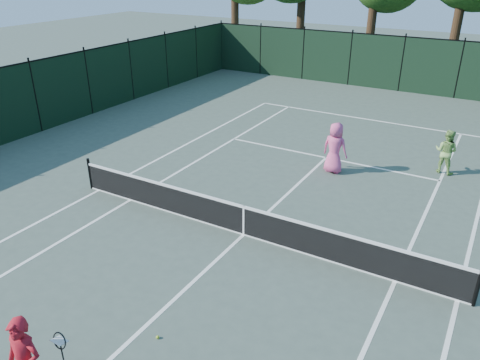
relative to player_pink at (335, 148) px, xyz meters
The scene contains 13 objects.
ground 5.41m from the player_pink, 97.09° to the right, with size 90.00×90.00×0.00m, color #425046.
sideline_doubles_left 8.16m from the player_pink, 139.26° to the right, with size 0.10×23.77×0.01m, color white.
sideline_doubles_right 7.22m from the player_pink, 47.63° to the right, with size 0.10×23.77×0.01m, color white.
sideline_singles_left 7.18m from the player_pink, 132.05° to the right, with size 0.10×23.77×0.01m, color white.
sideline_singles_right 6.39m from the player_pink, 56.85° to the right, with size 0.10×23.77×0.01m, color white.
baseline_far 6.69m from the player_pink, 95.70° to the left, with size 10.97×0.10×0.01m, color white.
service_line_far 1.58m from the player_pink, 120.71° to the left, with size 8.23×0.10×0.01m, color white.
center_service_line 5.41m from the player_pink, 97.09° to the right, with size 0.10×12.80×0.01m, color white.
tennis_net 5.35m from the player_pink, 97.09° to the right, with size 11.69×0.09×1.06m.
fence_far 12.74m from the player_pink, 92.97° to the left, with size 24.00×0.05×3.00m, color black.
player_pink is the anchor object (origin of this frame).
player_green 3.90m from the player_pink, 29.41° to the left, with size 0.88×0.74×1.59m.
loose_ball_midcourt 9.58m from the player_pink, 91.33° to the right, with size 0.07×0.07×0.07m, color #ACCC29.
Camera 1 is at (5.43, -9.57, 6.88)m, focal length 35.00 mm.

